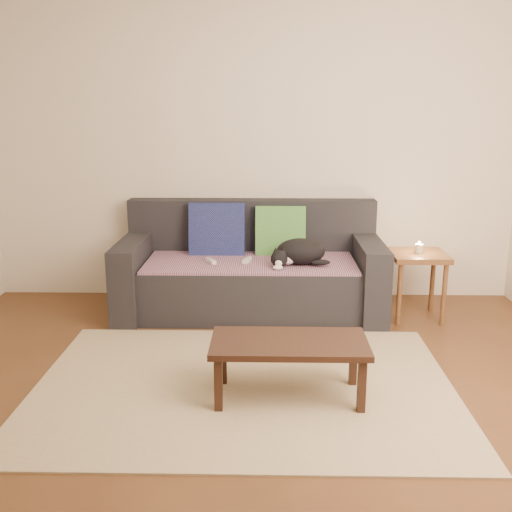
{
  "coord_description": "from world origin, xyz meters",
  "views": [
    {
      "loc": [
        0.14,
        -3.14,
        1.63
      ],
      "look_at": [
        0.05,
        1.2,
        0.55
      ],
      "focal_mm": 42.0,
      "sensor_mm": 36.0,
      "label": 1
    }
  ],
  "objects_px": {
    "wii_remote_b": "(247,260)",
    "side_table": "(418,265)",
    "sofa": "(251,274)",
    "wii_remote_a": "(211,261)",
    "cat": "(299,252)",
    "coffee_table": "(289,348)"
  },
  "relations": [
    {
      "from": "wii_remote_b",
      "to": "coffee_table",
      "type": "height_order",
      "value": "wii_remote_b"
    },
    {
      "from": "wii_remote_a",
      "to": "cat",
      "type": "bearing_deg",
      "value": -117.82
    },
    {
      "from": "wii_remote_b",
      "to": "cat",
      "type": "bearing_deg",
      "value": -82.06
    },
    {
      "from": "sofa",
      "to": "wii_remote_a",
      "type": "relative_size",
      "value": 14.0
    },
    {
      "from": "sofa",
      "to": "wii_remote_a",
      "type": "height_order",
      "value": "sofa"
    },
    {
      "from": "sofa",
      "to": "wii_remote_b",
      "type": "relative_size",
      "value": 14.0
    },
    {
      "from": "cat",
      "to": "wii_remote_a",
      "type": "relative_size",
      "value": 3.06
    },
    {
      "from": "sofa",
      "to": "wii_remote_a",
      "type": "bearing_deg",
      "value": -152.22
    },
    {
      "from": "wii_remote_b",
      "to": "side_table",
      "type": "xyz_separation_m",
      "value": [
        1.34,
        -0.04,
        -0.02
      ]
    },
    {
      "from": "side_table",
      "to": "coffee_table",
      "type": "bearing_deg",
      "value": -127.09
    },
    {
      "from": "coffee_table",
      "to": "side_table",
      "type": "bearing_deg",
      "value": 52.91
    },
    {
      "from": "side_table",
      "to": "coffee_table",
      "type": "xyz_separation_m",
      "value": [
        -1.05,
        -1.39,
        -0.13
      ]
    },
    {
      "from": "wii_remote_a",
      "to": "side_table",
      "type": "bearing_deg",
      "value": -116.09
    },
    {
      "from": "cat",
      "to": "wii_remote_b",
      "type": "relative_size",
      "value": 3.06
    },
    {
      "from": "wii_remote_a",
      "to": "side_table",
      "type": "xyz_separation_m",
      "value": [
        1.62,
        -0.01,
        -0.02
      ]
    },
    {
      "from": "wii_remote_a",
      "to": "sofa",
      "type": "bearing_deg",
      "value": -88.14
    },
    {
      "from": "coffee_table",
      "to": "cat",
      "type": "bearing_deg",
      "value": 85.13
    },
    {
      "from": "cat",
      "to": "wii_remote_a",
      "type": "xyz_separation_m",
      "value": [
        -0.69,
        0.02,
        -0.08
      ]
    },
    {
      "from": "wii_remote_b",
      "to": "coffee_table",
      "type": "xyz_separation_m",
      "value": [
        0.29,
        -1.42,
        -0.15
      ]
    },
    {
      "from": "sofa",
      "to": "wii_remote_a",
      "type": "distance_m",
      "value": 0.38
    },
    {
      "from": "coffee_table",
      "to": "wii_remote_b",
      "type": "bearing_deg",
      "value": 101.55
    },
    {
      "from": "coffee_table",
      "to": "wii_remote_a",
      "type": "bearing_deg",
      "value": 112.38
    }
  ]
}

